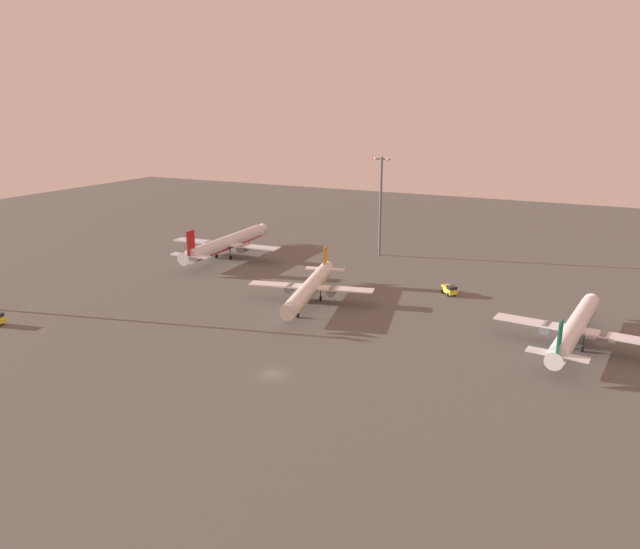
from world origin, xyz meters
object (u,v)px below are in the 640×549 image
airplane_far_stand (310,287)px  airplane_near_gate (227,243)px  airplane_mid_apron (575,328)px  cargo_loader (449,290)px  apron_light_east (381,200)px

airplane_far_stand → airplane_near_gate: size_ratio=0.84×
airplane_far_stand → airplane_mid_apron: (53.50, -1.83, 0.02)m
cargo_loader → apron_light_east: size_ratio=0.16×
airplane_near_gate → cargo_loader: bearing=-9.0°
airplane_near_gate → cargo_loader: airplane_near_gate is taller
airplane_mid_apron → cargo_loader: (-27.83, 20.79, -2.28)m
airplane_mid_apron → cargo_loader: 34.81m
airplane_far_stand → airplane_near_gate: (-39.66, 25.76, 0.63)m
airplane_near_gate → apron_light_east: bearing=26.8°
cargo_loader → apron_light_east: 42.31m
airplane_far_stand → cargo_loader: bearing=-156.7°
airplane_far_stand → cargo_loader: 31.99m
airplane_mid_apron → airplane_far_stand: bearing=-176.6°
airplane_near_gate → apron_light_east: apron_light_east is taller
airplane_far_stand → airplane_near_gate: airplane_near_gate is taller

